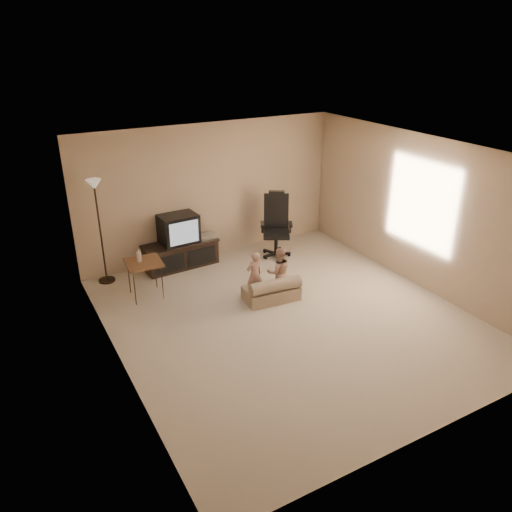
{
  "coord_description": "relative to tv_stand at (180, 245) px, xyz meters",
  "views": [
    {
      "loc": [
        -3.57,
        -5.43,
        3.94
      ],
      "look_at": [
        -0.23,
        0.6,
        0.83
      ],
      "focal_mm": 35.0,
      "sensor_mm": 36.0,
      "label": 1
    }
  ],
  "objects": [
    {
      "name": "toddler_left",
      "position": [
        0.62,
        -1.66,
        -0.02
      ],
      "size": [
        0.3,
        0.23,
        0.79
      ],
      "primitive_type": "imported",
      "rotation": [
        0.0,
        0.0,
        3.2
      ],
      "color": "tan",
      "rests_on": "floor"
    },
    {
      "name": "office_chair",
      "position": [
        1.79,
        -0.39,
        0.03
      ],
      "size": [
        0.77,
        0.78,
        1.23
      ],
      "rotation": [
        0.0,
        0.0,
        -0.51
      ],
      "color": "black",
      "rests_on": "floor"
    },
    {
      "name": "floor",
      "position": [
        0.74,
        -2.49,
        -0.41
      ],
      "size": [
        5.5,
        5.5,
        0.0
      ],
      "primitive_type": "plane",
      "color": "#BBAA95",
      "rests_on": "ground"
    },
    {
      "name": "room_shell",
      "position": [
        0.74,
        -2.49,
        1.11
      ],
      "size": [
        5.5,
        5.5,
        5.5
      ],
      "color": "white",
      "rests_on": "floor"
    },
    {
      "name": "side_table",
      "position": [
        -0.92,
        -0.79,
        0.18
      ],
      "size": [
        0.6,
        0.6,
        0.83
      ],
      "rotation": [
        0.0,
        0.0,
        -0.08
      ],
      "color": "brown",
      "rests_on": "floor"
    },
    {
      "name": "tv_stand",
      "position": [
        0.0,
        0.0,
        0.0
      ],
      "size": [
        1.41,
        0.59,
        0.99
      ],
      "rotation": [
        0.0,
        0.0,
        0.06
      ],
      "color": "black",
      "rests_on": "floor"
    },
    {
      "name": "toddler_right",
      "position": [
        0.98,
        -1.82,
        0.01
      ],
      "size": [
        0.45,
        0.33,
        0.84
      ],
      "primitive_type": "imported",
      "rotation": [
        0.0,
        0.0,
        2.85
      ],
      "color": "tan",
      "rests_on": "floor"
    },
    {
      "name": "child_sofa",
      "position": [
        0.8,
        -1.92,
        -0.24
      ],
      "size": [
        0.9,
        0.56,
        0.42
      ],
      "rotation": [
        0.0,
        0.0,
        -0.09
      ],
      "color": "tan",
      "rests_on": "floor"
    },
    {
      "name": "floor_lamp",
      "position": [
        -1.35,
        0.06,
        0.9
      ],
      "size": [
        0.28,
        0.28,
        1.8
      ],
      "color": "black",
      "rests_on": "floor"
    }
  ]
}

